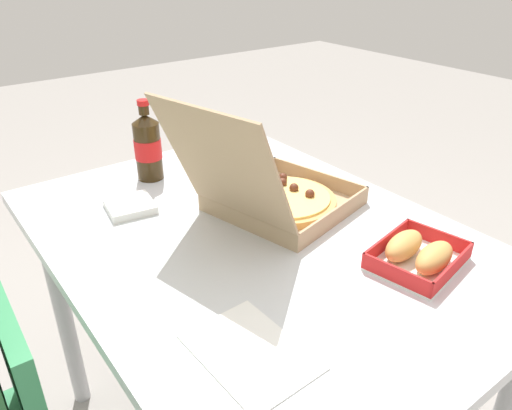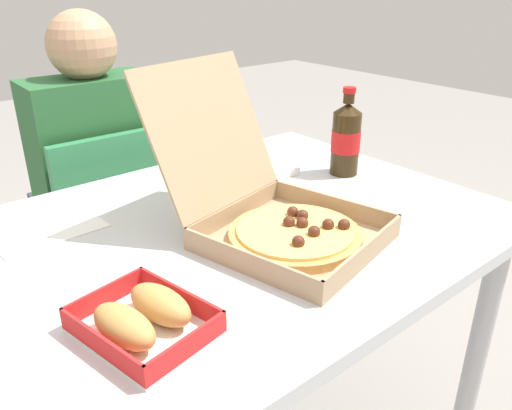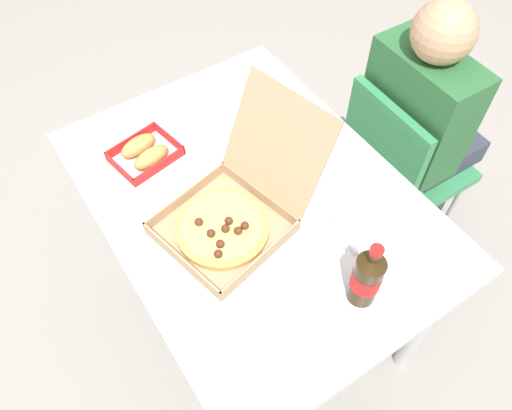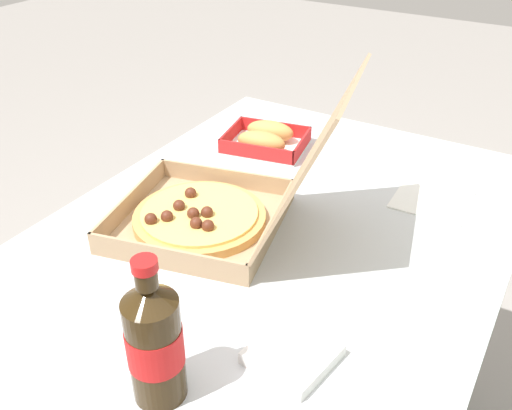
{
  "view_description": "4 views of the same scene",
  "coord_description": "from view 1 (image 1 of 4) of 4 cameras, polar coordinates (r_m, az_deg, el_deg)",
  "views": [
    {
      "loc": [
        -0.77,
        0.58,
        1.34
      ],
      "look_at": [
        0.04,
        -0.03,
        0.8
      ],
      "focal_mm": 34.56,
      "sensor_mm": 36.0,
      "label": 1
    },
    {
      "loc": [
        -0.56,
        -0.76,
        1.24
      ],
      "look_at": [
        0.04,
        -0.04,
        0.81
      ],
      "focal_mm": 35.95,
      "sensor_mm": 36.0,
      "label": 2
    },
    {
      "loc": [
        0.74,
        -0.48,
        1.92
      ],
      "look_at": [
        0.06,
        -0.03,
        0.81
      ],
      "focal_mm": 35.12,
      "sensor_mm": 36.0,
      "label": 3
    },
    {
      "loc": [
        0.79,
        0.42,
        1.38
      ],
      "look_at": [
        0.0,
        -0.04,
        0.81
      ],
      "focal_mm": 39.59,
      "sensor_mm": 36.0,
      "label": 4
    }
  ],
  "objects": [
    {
      "name": "paper_menu",
      "position": [
        0.83,
        -0.65,
        -16.67
      ],
      "size": [
        0.21,
        0.16,
        0.0
      ],
      "primitive_type": "cube",
      "rotation": [
        0.0,
        0.0,
        0.03
      ],
      "color": "white",
      "rests_on": "dining_table"
    },
    {
      "name": "pizza_box_open",
      "position": [
        1.19,
        2.19,
        1.16
      ],
      "size": [
        0.39,
        0.49,
        0.32
      ],
      "color": "tan",
      "rests_on": "dining_table"
    },
    {
      "name": "bread_side_box",
      "position": [
        1.06,
        18.28,
        -5.37
      ],
      "size": [
        0.18,
        0.21,
        0.06
      ],
      "color": "white",
      "rests_on": "dining_table"
    },
    {
      "name": "cola_bottle",
      "position": [
        1.39,
        -12.42,
        6.65
      ],
      "size": [
        0.07,
        0.07,
        0.22
      ],
      "color": "#33230F",
      "rests_on": "dining_table"
    },
    {
      "name": "dining_table",
      "position": [
        1.18,
        -0.24,
        -7.08
      ],
      "size": [
        1.14,
        0.83,
        0.76
      ],
      "color": "silver",
      "rests_on": "ground_plane"
    },
    {
      "name": "napkin_pile",
      "position": [
        1.26,
        -14.36,
        -0.13
      ],
      "size": [
        0.13,
        0.13,
        0.02
      ],
      "primitive_type": "cube",
      "rotation": [
        0.0,
        0.0,
        -0.16
      ],
      "color": "white",
      "rests_on": "dining_table"
    }
  ]
}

